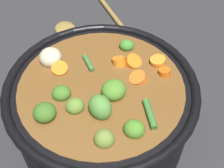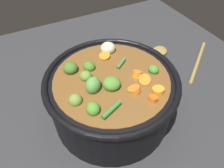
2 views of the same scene
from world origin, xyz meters
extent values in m
plane|color=#2D2D30|center=(0.00, 0.00, 0.00)|extent=(1.10, 1.10, 0.00)
cylinder|color=black|center=(0.00, 0.00, 0.07)|extent=(0.30, 0.30, 0.13)
torus|color=black|center=(0.00, 0.00, 0.13)|extent=(0.32, 0.32, 0.02)
cylinder|color=brown|center=(0.00, 0.00, 0.07)|extent=(0.27, 0.27, 0.13)
ellipsoid|color=#55923F|center=(0.05, 0.01, 0.14)|extent=(0.05, 0.05, 0.04)
ellipsoid|color=#427226|center=(0.07, -0.07, 0.14)|extent=(0.05, 0.05, 0.03)
ellipsoid|color=#508A2E|center=(0.01, 0.02, 0.14)|extent=(0.05, 0.05, 0.03)
ellipsoid|color=#467B27|center=(0.03, -0.06, 0.14)|extent=(0.04, 0.04, 0.02)
ellipsoid|color=#428B31|center=(-0.10, 0.02, 0.14)|extent=(0.03, 0.03, 0.02)
ellipsoid|color=olive|center=(0.10, 0.03, 0.14)|extent=(0.03, 0.04, 0.03)
ellipsoid|color=#4D8C2B|center=(0.07, 0.07, 0.14)|extent=(0.03, 0.04, 0.03)
ellipsoid|color=olive|center=(0.05, -0.03, 0.14)|extent=(0.04, 0.04, 0.02)
cylinder|color=orange|center=(-0.03, 0.06, 0.14)|extent=(0.04, 0.04, 0.02)
cylinder|color=orange|center=(-0.02, -0.08, 0.14)|extent=(0.04, 0.04, 0.02)
cylinder|color=orange|center=(-0.07, 0.08, 0.14)|extent=(0.03, 0.03, 0.02)
cylinder|color=orange|center=(-0.06, 0.02, 0.14)|extent=(0.03, 0.03, 0.02)
cylinder|color=orange|center=(-0.06, 0.04, 0.14)|extent=(0.04, 0.04, 0.02)
cylinder|color=orange|center=(-0.05, 0.10, 0.14)|extent=(0.03, 0.03, 0.02)
ellipsoid|color=beige|center=(-0.04, -0.10, 0.14)|extent=(0.05, 0.05, 0.03)
cylinder|color=#3F7D3C|center=(-0.04, -0.03, 0.14)|extent=(0.04, 0.03, 0.01)
cylinder|color=#397C35|center=(0.04, 0.08, 0.14)|extent=(0.05, 0.03, 0.01)
ellipsoid|color=olive|center=(-0.28, -0.16, 0.01)|extent=(0.08, 0.08, 0.01)
cylinder|color=olive|center=(-0.36, -0.05, 0.01)|extent=(0.20, 0.15, 0.01)
camera|label=1|loc=(0.32, 0.08, 0.51)|focal=49.74mm
camera|label=2|loc=(0.16, 0.31, 0.47)|focal=33.51mm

